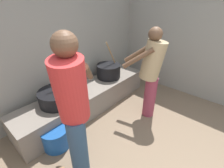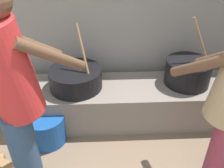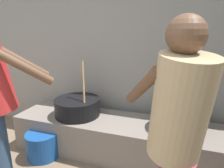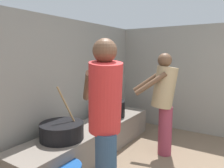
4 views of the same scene
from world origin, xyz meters
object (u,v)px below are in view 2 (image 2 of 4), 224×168
object	(u,v)px
cooking_pot_secondary	(188,72)
cooking_pot_main	(76,78)
cook_in_red_shirt	(14,95)
bucket_blue_plastic	(47,129)

from	to	relation	value
cooking_pot_secondary	cooking_pot_main	bearing A→B (deg)	-178.83
cooking_pot_secondary	cook_in_red_shirt	xyz separation A→B (m)	(-1.47, -0.89, 0.38)
cooking_pot_main	cooking_pot_secondary	world-z (taller)	cooking_pot_secondary
cooking_pot_main	cook_in_red_shirt	bearing A→B (deg)	-108.41
cooking_pot_main	bucket_blue_plastic	size ratio (longest dim) A/B	1.76
cook_in_red_shirt	bucket_blue_plastic	distance (m)	0.95
cooking_pot_main	cook_in_red_shirt	xyz separation A→B (m)	(-0.29, -0.86, 0.40)
cooking_pot_main	cook_in_red_shirt	distance (m)	1.00
bucket_blue_plastic	cooking_pot_main	bearing A→B (deg)	48.19
cook_in_red_shirt	bucket_blue_plastic	xyz separation A→B (m)	(-0.01, 0.53, -0.79)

